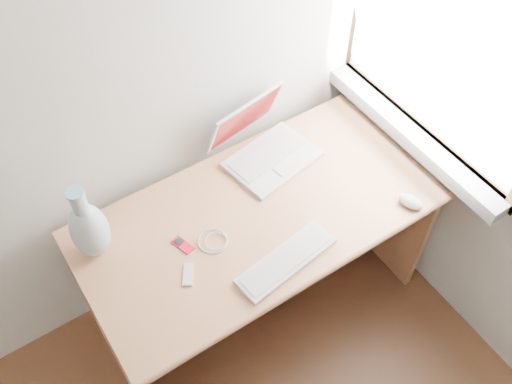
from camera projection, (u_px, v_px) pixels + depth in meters
window at (446, 28)px, 1.90m from camera, size 0.11×0.99×1.10m
desk at (246, 229)px, 2.32m from camera, size 1.35×0.67×0.71m
laptop at (266, 144)px, 2.27m from camera, size 0.38×0.34×0.24m
external_keyboard at (286, 261)px, 1.98m from camera, size 0.40×0.17×0.02m
mouse at (411, 202)px, 2.13m from camera, size 0.09×0.11×0.03m
ipod at (183, 245)px, 2.03m from camera, size 0.06×0.09×0.01m
cable_coil at (213, 241)px, 2.04m from camera, size 0.11×0.11×0.01m
remote at (188, 274)px, 1.96m from camera, size 0.08×0.09×0.01m
vase at (89, 229)px, 1.91m from camera, size 0.13×0.13×0.33m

